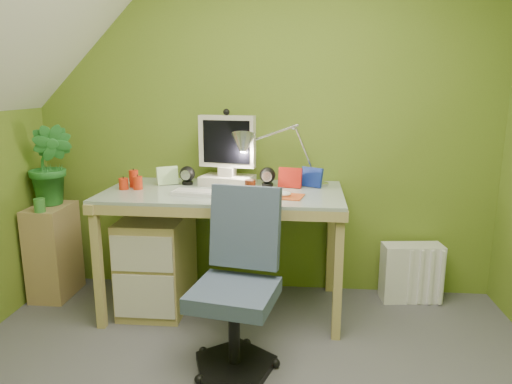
# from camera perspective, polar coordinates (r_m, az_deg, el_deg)

# --- Properties ---
(wall_back) EXTENTS (3.20, 0.01, 2.40)m
(wall_back) POSITION_cam_1_polar(r_m,az_deg,el_deg) (3.27, 0.99, 8.31)
(wall_back) COLOR olive
(wall_back) RESTS_ON floor
(desk) EXTENTS (1.51, 0.78, 0.80)m
(desk) POSITION_cam_1_polar(r_m,az_deg,el_deg) (3.10, -3.87, -7.06)
(desk) COLOR tan
(desk) RESTS_ON floor
(monitor) EXTENTS (0.45, 0.31, 0.56)m
(monitor) POSITION_cam_1_polar(r_m,az_deg,el_deg) (3.12, -3.53, 5.95)
(monitor) COLOR beige
(monitor) RESTS_ON desk
(speaker_left) EXTENTS (0.12, 0.12, 0.13)m
(speaker_left) POSITION_cam_1_polar(r_m,az_deg,el_deg) (3.19, -8.34, 2.03)
(speaker_left) COLOR black
(speaker_left) RESTS_ON desk
(speaker_right) EXTENTS (0.12, 0.12, 0.13)m
(speaker_right) POSITION_cam_1_polar(r_m,az_deg,el_deg) (3.10, 1.40, 1.89)
(speaker_right) COLOR black
(speaker_right) RESTS_ON desk
(keyboard) EXTENTS (0.44, 0.20, 0.02)m
(keyboard) POSITION_cam_1_polar(r_m,az_deg,el_deg) (2.87, -6.01, -0.16)
(keyboard) COLOR white
(keyboard) RESTS_ON desk
(mousepad) EXTENTS (0.27, 0.22, 0.01)m
(mousepad) POSITION_cam_1_polar(r_m,az_deg,el_deg) (2.82, 3.20, -0.50)
(mousepad) COLOR #C14B1E
(mousepad) RESTS_ON desk
(mouse) EXTENTS (0.11, 0.08, 0.04)m
(mouse) POSITION_cam_1_polar(r_m,az_deg,el_deg) (2.81, 3.20, -0.21)
(mouse) COLOR white
(mouse) RESTS_ON mousepad
(amber_tumbler) EXTENTS (0.08, 0.08, 0.09)m
(amber_tumbler) POSITION_cam_1_polar(r_m,az_deg,el_deg) (2.88, -0.72, 0.63)
(amber_tumbler) COLOR maroon
(amber_tumbler) RESTS_ON desk
(candle_cluster) EXTENTS (0.17, 0.16, 0.11)m
(candle_cluster) POSITION_cam_1_polar(r_m,az_deg,el_deg) (3.14, -14.83, 1.45)
(candle_cluster) COLOR red
(candle_cluster) RESTS_ON desk
(photo_frame_red) EXTENTS (0.15, 0.05, 0.13)m
(photo_frame_red) POSITION_cam_1_polar(r_m,az_deg,el_deg) (3.06, 4.15, 1.74)
(photo_frame_red) COLOR #AA1B12
(photo_frame_red) RESTS_ON desk
(photo_frame_blue) EXTENTS (0.14, 0.10, 0.13)m
(photo_frame_blue) POSITION_cam_1_polar(r_m,az_deg,el_deg) (3.10, 6.76, 1.80)
(photo_frame_blue) COLOR navy
(photo_frame_blue) RESTS_ON desk
(photo_frame_green) EXTENTS (0.13, 0.09, 0.12)m
(photo_frame_green) POSITION_cam_1_polar(r_m,az_deg,el_deg) (3.20, -10.68, 1.96)
(photo_frame_green) COLOR #AAD190
(photo_frame_green) RESTS_ON desk
(desk_lamp) EXTENTS (0.58, 0.31, 0.59)m
(desk_lamp) POSITION_cam_1_polar(r_m,az_deg,el_deg) (3.08, 4.81, 6.14)
(desk_lamp) COLOR #B4B4B9
(desk_lamp) RESTS_ON desk
(side_ledge) EXTENTS (0.24, 0.37, 0.65)m
(side_ledge) POSITION_cam_1_polar(r_m,az_deg,el_deg) (3.60, -23.31, -6.61)
(side_ledge) COLOR tan
(side_ledge) RESTS_ON floor
(potted_plant) EXTENTS (0.31, 0.26, 0.56)m
(potted_plant) POSITION_cam_1_polar(r_m,az_deg,el_deg) (3.49, -23.60, 3.04)
(potted_plant) COLOR #297C30
(potted_plant) RESTS_ON side_ledge
(green_cup) EXTENTS (0.08, 0.08, 0.09)m
(green_cup) POSITION_cam_1_polar(r_m,az_deg,el_deg) (3.36, -24.76, -1.48)
(green_cup) COLOR #3F8A39
(green_cup) RESTS_ON side_ledge
(task_chair) EXTENTS (0.55, 0.55, 0.85)m
(task_chair) POSITION_cam_1_polar(r_m,az_deg,el_deg) (2.44, -2.71, -12.23)
(task_chair) COLOR #3D4C65
(task_chair) RESTS_ON floor
(radiator) EXTENTS (0.42, 0.20, 0.40)m
(radiator) POSITION_cam_1_polar(r_m,az_deg,el_deg) (3.45, 18.30, -9.25)
(radiator) COLOR silver
(radiator) RESTS_ON floor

